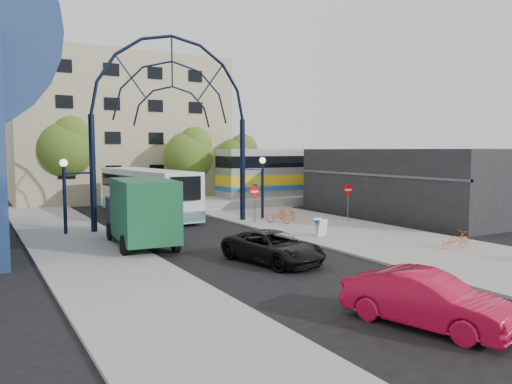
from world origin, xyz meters
TOP-DOWN VIEW (x-y plane):
  - ground at (0.00, 0.00)m, footprint 120.00×120.00m
  - sidewalk_east at (8.00, 4.00)m, footprint 8.00×56.00m
  - plaza_west at (-6.50, 6.00)m, footprint 5.00×50.00m
  - gateway_arch at (0.00, 14.00)m, footprint 13.64×0.44m
  - stop_sign at (4.80, 12.00)m, footprint 0.80×0.07m
  - do_not_enter_sign at (11.00, 10.00)m, footprint 0.76×0.07m
  - street_name_sign at (5.20, 12.60)m, footprint 0.70×0.70m
  - sandwich_board at (5.60, 5.98)m, footprint 0.55×0.61m
  - commercial_block_east at (16.00, 10.00)m, footprint 6.00×16.00m
  - apartment_block at (2.00, 34.97)m, footprint 20.00×12.10m
  - train_platform at (20.00, 22.00)m, footprint 32.00×5.00m
  - train_car at (20.00, 22.00)m, footprint 25.10×3.05m
  - tree_north_a at (6.12, 25.93)m, footprint 4.48×4.48m
  - tree_north_b at (-3.88, 29.93)m, footprint 5.12×5.12m
  - tree_north_c at (12.12, 27.93)m, footprint 4.16×4.16m
  - city_bus at (0.06, 19.62)m, footprint 3.77×12.86m
  - green_truck at (-3.82, 8.70)m, footprint 3.16×7.11m
  - black_suv at (0.08, 2.17)m, footprint 3.27×5.38m
  - red_sedan at (-0.44, -6.70)m, footprint 2.88×4.97m
  - bike_near_a at (6.22, 11.32)m, footprint 1.46×1.91m
  - bike_near_b at (7.77, 12.62)m, footprint 0.93×1.68m
  - bike_far_a at (9.29, -0.05)m, footprint 1.66×0.79m

SIDE VIEW (x-z plane):
  - ground at x=0.00m, z-range 0.00..0.00m
  - sidewalk_east at x=8.00m, z-range 0.00..0.12m
  - plaza_west at x=-6.50m, z-range 0.00..0.12m
  - train_platform at x=20.00m, z-range 0.00..0.80m
  - bike_far_a at x=9.29m, z-range 0.12..0.96m
  - bike_near_a at x=6.22m, z-range 0.12..1.08m
  - bike_near_b at x=7.77m, z-range 0.12..1.09m
  - black_suv at x=0.08m, z-range 0.00..1.39m
  - sandwich_board at x=5.60m, z-range 0.25..1.24m
  - red_sedan at x=-0.44m, z-range 0.00..1.55m
  - green_truck at x=-3.82m, z-range 0.00..3.49m
  - city_bus at x=0.06m, z-range 0.08..3.56m
  - do_not_enter_sign at x=11.00m, z-range 0.74..3.22m
  - stop_sign at x=4.80m, z-range 0.74..3.24m
  - street_name_sign at x=5.20m, z-range 0.73..3.53m
  - commercial_block_east at x=16.00m, z-range 0.00..5.00m
  - train_car at x=20.00m, z-range 0.80..5.00m
  - tree_north_c at x=12.12m, z-range 1.03..7.53m
  - tree_north_a at x=6.12m, z-range 1.11..8.11m
  - tree_north_b at x=-3.88m, z-range 1.27..9.27m
  - apartment_block at x=2.00m, z-range 0.00..14.00m
  - gateway_arch at x=0.00m, z-range 2.51..14.61m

